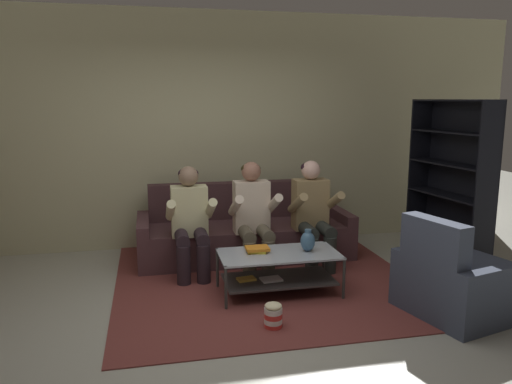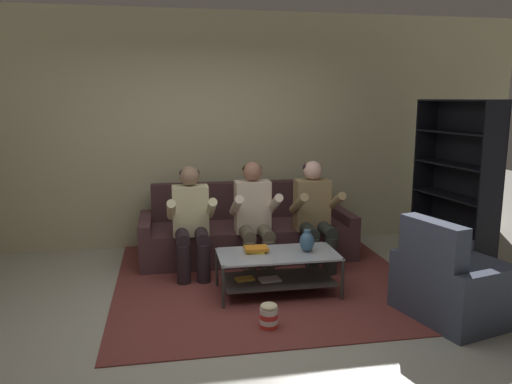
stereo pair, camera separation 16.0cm
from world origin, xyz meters
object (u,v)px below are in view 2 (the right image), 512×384
object	(u,v)px
coffee_table	(277,267)
armchair	(459,285)
person_seated_right	(315,211)
popcorn_tub	(269,316)
bookshelf	(454,191)
couch	(246,233)
book_stack	(256,249)
person_seated_left	(191,217)
person_seated_middle	(254,213)
vase	(307,241)

from	to	relation	value
coffee_table	armchair	distance (m)	1.62
person_seated_right	popcorn_tub	bearing A→B (deg)	-119.82
bookshelf	armchair	distance (m)	1.83
couch	coffee_table	world-z (taller)	couch
coffee_table	book_stack	size ratio (longest dim) A/B	5.11
couch	bookshelf	xyz separation A→B (m)	(2.38, -0.44, 0.51)
person_seated_left	popcorn_tub	xyz separation A→B (m)	(0.54, -1.40, -0.51)
person_seated_middle	person_seated_right	xyz separation A→B (m)	(0.67, -0.00, -0.00)
bookshelf	person_seated_middle	bearing A→B (deg)	-178.10
person_seated_middle	book_stack	xyz separation A→B (m)	(-0.10, -0.63, -0.20)
vase	bookshelf	world-z (taller)	bookshelf
coffee_table	bookshelf	bearing A→B (deg)	18.82
person_seated_right	book_stack	xyz separation A→B (m)	(-0.77, -0.63, -0.20)
couch	vase	size ratio (longest dim) A/B	11.47
book_stack	coffee_table	bearing A→B (deg)	-20.62
vase	book_stack	size ratio (longest dim) A/B	0.97
bookshelf	armchair	world-z (taller)	bookshelf
person_seated_left	person_seated_right	size ratio (longest dim) A/B	0.98
vase	armchair	bearing A→B (deg)	-33.77
couch	book_stack	distance (m)	1.17
book_stack	couch	bearing A→B (deg)	85.23
person_seated_right	bookshelf	world-z (taller)	bookshelf
bookshelf	popcorn_tub	bearing A→B (deg)	-149.44
person_seated_right	armchair	xyz separation A→B (m)	(0.85, -1.46, -0.36)
book_stack	bookshelf	size ratio (longest dim) A/B	0.12
bookshelf	person_seated_left	bearing A→B (deg)	-178.47
person_seated_left	vase	world-z (taller)	person_seated_left
couch	person_seated_left	distance (m)	0.92
person_seated_right	vase	size ratio (longest dim) A/B	5.47
vase	bookshelf	size ratio (longest dim) A/B	0.12
couch	popcorn_tub	size ratio (longest dim) A/B	11.38
person_seated_middle	vase	xyz separation A→B (m)	(0.39, -0.70, -0.13)
person_seated_middle	armchair	size ratio (longest dim) A/B	1.08
coffee_table	armchair	world-z (taller)	armchair
vase	popcorn_tub	distance (m)	0.96
couch	person_seated_right	size ratio (longest dim) A/B	2.10
vase	armchair	size ratio (longest dim) A/B	0.20
couch	armchair	world-z (taller)	armchair
person_seated_right	coffee_table	bearing A→B (deg)	-129.63
vase	bookshelf	bearing A→B (deg)	21.31
vase	popcorn_tub	bearing A→B (deg)	-126.26
couch	person_seated_left	world-z (taller)	person_seated_left
vase	book_stack	distance (m)	0.49
book_stack	bookshelf	xyz separation A→B (m)	(2.48, 0.71, 0.35)
person_seated_middle	popcorn_tub	distance (m)	1.51
coffee_table	couch	bearing A→B (deg)	94.32
person_seated_left	coffee_table	xyz separation A→B (m)	(0.77, -0.70, -0.35)
armchair	bookshelf	bearing A→B (deg)	60.83
popcorn_tub	person_seated_middle	bearing A→B (deg)	84.62
armchair	person_seated_right	bearing A→B (deg)	120.20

